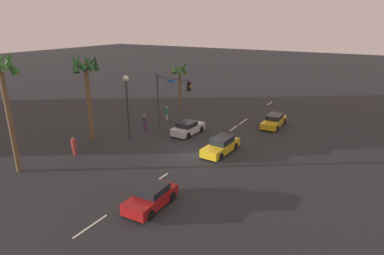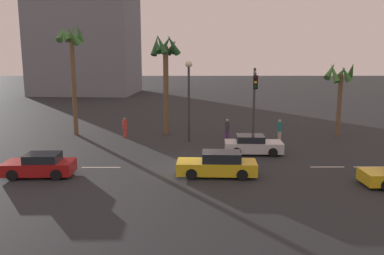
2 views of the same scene
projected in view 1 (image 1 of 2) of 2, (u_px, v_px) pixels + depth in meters
ground_plane at (196, 154)px, 28.81m from camera, size 220.00×220.00×0.00m
lane_stripe_1 at (91, 226)px, 18.66m from camera, size 2.59×0.14×0.01m
lane_stripe_2 at (159, 180)px, 24.15m from camera, size 2.44×0.14×0.01m
lane_stripe_3 at (206, 147)px, 30.39m from camera, size 2.07×0.14×0.01m
lane_stripe_4 at (234, 128)px, 35.79m from camera, size 2.12×0.14×0.01m
lane_stripe_5 at (243, 121)px, 38.16m from camera, size 2.50×0.14×0.01m
lane_stripe_6 at (270, 103)px, 46.55m from camera, size 2.24×0.14×0.01m
car_0 at (188, 128)px, 33.86m from camera, size 4.14×2.09×1.34m
car_1 at (151, 197)px, 20.55m from camera, size 3.97×1.96×1.34m
car_2 at (221, 146)px, 28.96m from camera, size 4.68×1.96×1.44m
car_3 at (274, 121)px, 36.35m from camera, size 4.72×1.88×1.32m
traffic_signal at (169, 93)px, 34.46m from camera, size 0.94×4.84×5.92m
streetlamp at (127, 96)px, 30.87m from camera, size 0.56×0.56×6.52m
pedestrian_0 at (145, 122)px, 34.87m from camera, size 0.53×0.53×1.76m
pedestrian_1 at (167, 113)px, 38.50m from camera, size 0.55×0.55×1.70m
pedestrian_2 at (74, 146)px, 28.35m from camera, size 0.49×0.49×1.71m
palm_tree_0 at (179, 73)px, 42.35m from camera, size 2.67×2.53×6.45m
palm_tree_1 at (86, 75)px, 30.08m from camera, size 2.80×2.64×8.76m
palm_tree_2 at (2, 80)px, 23.22m from camera, size 2.33×2.66×9.51m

